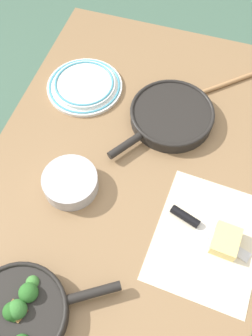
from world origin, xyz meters
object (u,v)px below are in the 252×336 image
Objects in this scene: cheese_block at (226,241)px; dinner_plate_stack at (85,85)px; skillet_eggs at (171,115)px; wooden_spoon at (199,93)px; prep_bowl_steel at (70,182)px; skillet_broccoli at (18,314)px; grater_knife at (198,225)px.

cheese_block is 0.35× the size of dinner_plate_stack.
skillet_eggs reaches higher than dinner_plate_stack.
cheese_block is (0.49, 0.17, 0.01)m from wooden_spoon.
prep_bowl_steel reaches higher than dinner_plate_stack.
skillet_broccoli is at bearing 8.70° from dinner_plate_stack.
grater_knife is (-0.36, 0.36, -0.02)m from skillet_broccoli.
skillet_eggs is 0.43m from cheese_block.
cheese_block reaches higher than grater_knife.
cheese_block reaches higher than wooden_spoon.
grater_knife is (0.46, 0.09, 0.00)m from wooden_spoon.
skillet_broccoli is at bearing -52.99° from cheese_block.
cheese_block reaches higher than dinner_plate_stack.
skillet_eggs reaches higher than wooden_spoon.
wooden_spoon is 1.17× the size of dinner_plate_stack.
cheese_block is at bearing 53.84° from dinner_plate_stack.
skillet_broccoli is 0.55m from cheese_block.
skillet_broccoli reaches higher than cheese_block.
cheese_block is (0.03, 0.08, 0.01)m from grater_knife.
skillet_broccoli is at bearing 30.03° from wooden_spoon.
grater_knife is 0.08m from cheese_block.
prep_bowl_steel reaches higher than grater_knife.
skillet_broccoli is 0.97× the size of skillet_eggs.
dinner_plate_stack is at bearing 159.68° from grater_knife.
dinner_plate_stack is 1.62× the size of prep_bowl_steel.
wooden_spoon is 1.27× the size of grater_knife.
skillet_broccoli reaches higher than dinner_plate_stack.
dinner_plate_stack is at bearing -165.10° from prep_bowl_steel.
prep_bowl_steel is at bearing 14.90° from dinner_plate_stack.
skillet_eggs is at bearing 41.19° from skillet_broccoli.
cheese_block is at bearing 85.48° from prep_bowl_steel.
prep_bowl_steel is (0.37, 0.10, 0.01)m from dinner_plate_stack.
cheese_block is 0.45m from prep_bowl_steel.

